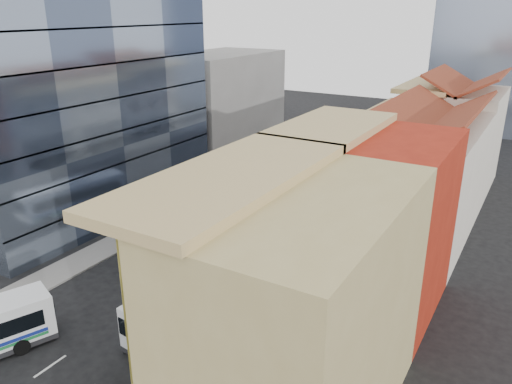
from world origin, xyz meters
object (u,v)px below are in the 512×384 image
Objects in this scene: office_tower at (69,60)px; bus_left_far at (175,222)px; shophouse_tan at (301,315)px; bus_right at (198,295)px.

office_tower reaches higher than bus_left_far.
office_tower is 2.78× the size of bus_left_far.
office_tower reaches higher than shophouse_tan.
office_tower is 18.31m from bus_left_far.
bus_left_far is (-18.43, 12.86, -4.27)m from shophouse_tan.
shophouse_tan is 0.47× the size of office_tower.
shophouse_tan is 22.88m from bus_left_far.
bus_right is at bearing 155.67° from shophouse_tan.
bus_right is (9.00, -8.59, 0.05)m from bus_left_far.
shophouse_tan is 1.30× the size of bus_left_far.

